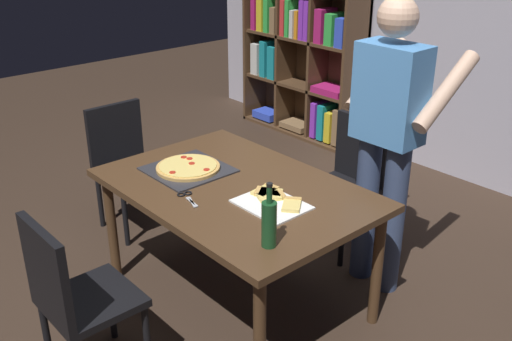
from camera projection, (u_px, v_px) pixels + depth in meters
ground_plane at (238, 297)px, 3.56m from camera, size 12.00×12.00×0.00m
back_wall at (491, 14)px, 4.57m from camera, size 6.40×0.10×2.80m
dining_table at (236, 198)px, 3.29m from camera, size 1.52×1.03×0.75m
chair_near_camera at (73, 293)px, 2.75m from camera, size 0.42×0.42×0.90m
chair_far_side at (350, 175)px, 3.96m from camera, size 0.42×0.42×0.90m
chair_left_end at (125, 160)px, 4.20m from camera, size 0.42×0.42×0.90m
bookshelf at (303, 36)px, 5.82m from camera, size 1.40×0.35×1.95m
person_serving_pizza at (388, 131)px, 3.34m from camera, size 0.55×0.54×1.75m
pepperoni_pizza_on_tray at (188, 168)px, 3.44m from camera, size 0.43×0.43×0.04m
pizza_slices_on_towel at (273, 200)px, 3.08m from camera, size 0.36×0.28×0.03m
wine_bottle at (269, 223)px, 2.64m from camera, size 0.07×0.07×0.32m
kitchen_scissors at (187, 197)px, 3.12m from camera, size 0.20×0.10×0.01m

